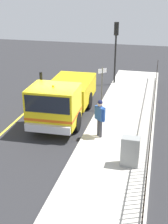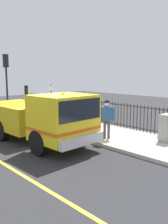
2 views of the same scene
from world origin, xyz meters
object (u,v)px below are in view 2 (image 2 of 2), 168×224
utility_cabinet (167,128)px  street_sign (51,101)px  work_truck (42,116)px  traffic_light_near (6,73)px  worker_standing (107,115)px

utility_cabinet → street_sign: bearing=111.4°
work_truck → utility_cabinet: size_ratio=5.30×
utility_cabinet → work_truck: bearing=135.7°
work_truck → traffic_light_near: (1.67, 6.63, 1.85)m
worker_standing → utility_cabinet: size_ratio=1.49×
traffic_light_near → utility_cabinet: 10.87m
work_truck → street_sign: (1.71, 1.68, 0.39)m
worker_standing → traffic_light_near: bearing=-44.6°
traffic_light_near → street_sign: traffic_light_near is taller
work_truck → worker_standing: size_ratio=3.55×
work_truck → street_sign: 2.43m
work_truck → street_sign: size_ratio=2.67×
utility_cabinet → street_sign: (-2.13, 5.43, 0.87)m
utility_cabinet → street_sign: street_sign is taller
work_truck → traffic_light_near: 7.09m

